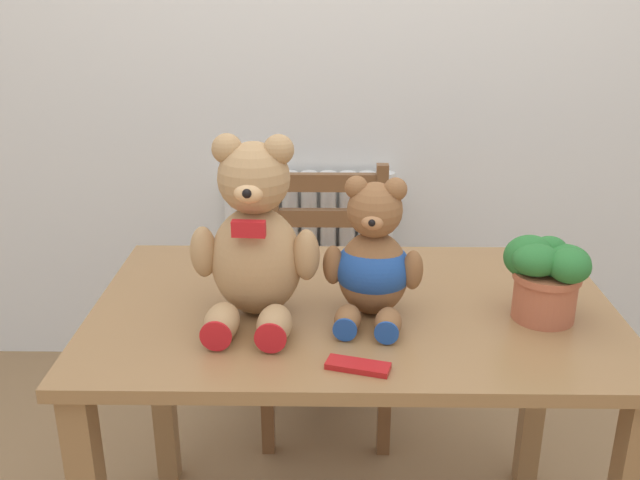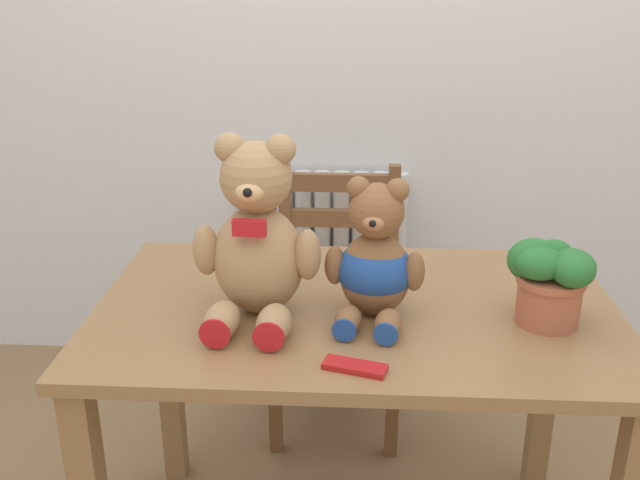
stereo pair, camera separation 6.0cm
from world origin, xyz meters
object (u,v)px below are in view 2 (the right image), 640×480
Objects in this scene: potted_plant at (549,277)px; chocolate_bar at (355,367)px; wooden_chair_behind at (336,298)px; teddy_bear_left at (255,241)px; teddy_bear_right at (373,263)px.

chocolate_bar is at bearing -151.88° from potted_plant.
wooden_chair_behind is 6.96× the size of chocolate_bar.
wooden_chair_behind is 2.12× the size of teddy_bear_left.
teddy_bear_left is at bearing 78.44° from wooden_chair_behind.
teddy_bear_right is (0.26, 0.01, -0.05)m from teddy_bear_left.
potted_plant reaches higher than chocolate_bar.
wooden_chair_behind is 0.86m from teddy_bear_right.
teddy_bear_right reaches higher than potted_plant.
wooden_chair_behind is 2.72× the size of teddy_bear_right.
potted_plant is (0.63, -0.01, -0.07)m from teddy_bear_left.
wooden_chair_behind reaches higher than chocolate_bar.
teddy_bear_right is at bearing 177.63° from potted_plant.
teddy_bear_right reaches higher than chocolate_bar.
potted_plant is at bearing 122.53° from wooden_chair_behind.
teddy_bear_left is at bearing 179.20° from potted_plant.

